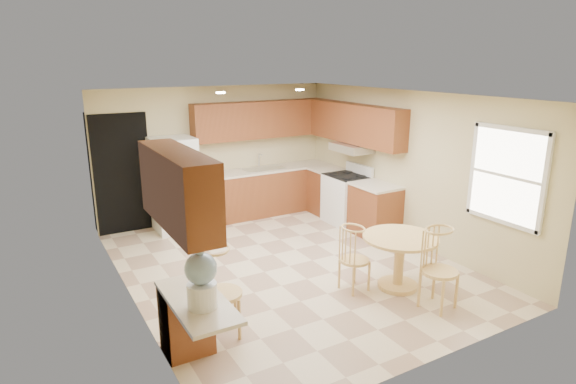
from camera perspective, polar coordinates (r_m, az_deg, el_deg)
floor at (r=7.25m, az=0.12°, el=-8.76°), size 5.50×5.50×0.00m
ceiling at (r=6.62m, az=0.13°, el=11.36°), size 4.50×5.50×0.02m
wall_back at (r=9.25m, az=-8.48°, el=4.58°), size 4.50×0.02×2.50m
wall_front at (r=4.77m, az=17.04°, el=-6.47°), size 4.50×0.02×2.50m
wall_left at (r=6.06m, az=-18.61°, el=-1.90°), size 0.02×5.50×2.50m
wall_right at (r=8.16m, az=13.94°, el=2.82°), size 0.02×5.50×2.50m
doorway at (r=8.81m, az=-19.02°, el=2.00°), size 0.90×0.02×2.10m
base_cab_back at (r=9.52m, az=-2.72°, el=0.00°), size 2.75×0.60×0.87m
counter_back at (r=9.41m, az=-2.76°, el=2.67°), size 2.75×0.63×0.04m
base_cab_right_a at (r=9.56m, az=4.65°, el=0.04°), size 0.60×0.59×0.87m
counter_right_a at (r=9.45m, az=4.71°, el=2.70°), size 0.63×0.59×0.04m
base_cab_right_b at (r=8.46m, az=10.24°, el=-2.24°), size 0.60×0.80×0.87m
counter_right_b at (r=8.33m, az=10.39°, el=0.74°), size 0.63×0.80×0.04m
upper_cab_back at (r=9.36m, az=-3.22°, el=8.57°), size 2.75×0.33×0.70m
upper_cab_right at (r=8.85m, az=7.97°, el=8.04°), size 0.33×2.42×0.70m
upper_cab_left at (r=4.44m, az=-12.90°, el=0.36°), size 0.33×1.40×0.70m
sink at (r=9.40m, az=-2.90°, el=2.79°), size 0.78×0.44×0.01m
range_hood at (r=8.84m, az=7.55°, el=5.23°), size 0.50×0.76×0.14m
desk_pedestal at (r=5.28m, az=-11.94°, el=-14.60°), size 0.48×0.42×0.72m
desk_top at (r=4.78m, az=-10.73°, el=-12.62°), size 0.50×1.20×0.04m
window at (r=6.92m, az=24.52°, el=1.74°), size 0.06×1.12×1.30m
can_light_a at (r=7.48m, az=-7.99°, el=11.58°), size 0.14×0.14×0.02m
can_light_b at (r=8.11m, az=1.40°, el=12.02°), size 0.14×0.14×0.02m
refrigerator at (r=8.72m, az=-13.32°, el=0.85°), size 0.74×0.72×1.67m
stove at (r=9.02m, az=6.95°, el=-0.76°), size 0.65×0.76×1.09m
dining_table at (r=6.59m, az=13.07°, el=-7.20°), size 0.99×0.99×0.73m
chair_table_a at (r=6.35m, az=8.40°, el=-7.29°), size 0.39×0.50×0.88m
chair_table_b at (r=6.10m, az=18.29°, el=-8.13°), size 0.45×0.46×1.01m
chair_desk at (r=5.31m, az=-7.49°, el=-10.96°), size 0.45×0.59×1.03m
water_crock at (r=4.51m, az=-10.23°, el=-10.12°), size 0.30×0.30×0.62m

